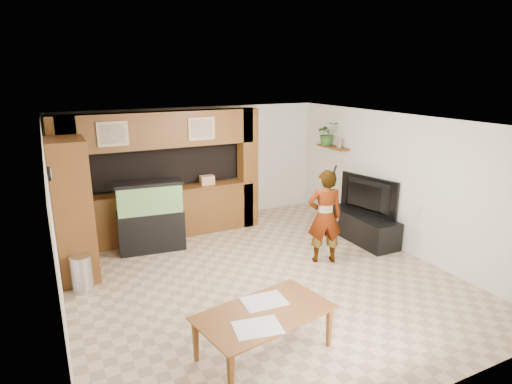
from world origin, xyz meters
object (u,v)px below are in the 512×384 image
aquarium (151,217)px  dining_table (266,334)px  pantry_cabinet (73,210)px  person (325,217)px  television (364,196)px

aquarium → dining_table: size_ratio=0.84×
pantry_cabinet → aquarium: pantry_cabinet is taller
aquarium → person: bearing=-28.6°
pantry_cabinet → television: (5.35, -0.85, -0.23)m
aquarium → television: 4.23m
person → dining_table: (-2.19, -1.93, -0.57)m
pantry_cabinet → dining_table: bearing=-60.7°
pantry_cabinet → television: 5.42m
television → person: size_ratio=0.78×
television → dining_table: size_ratio=0.82×
aquarium → pantry_cabinet: bearing=-151.8°
television → dining_table: television is taller
aquarium → person: size_ratio=0.80×
dining_table → television: bearing=24.3°
pantry_cabinet → aquarium: 1.55m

